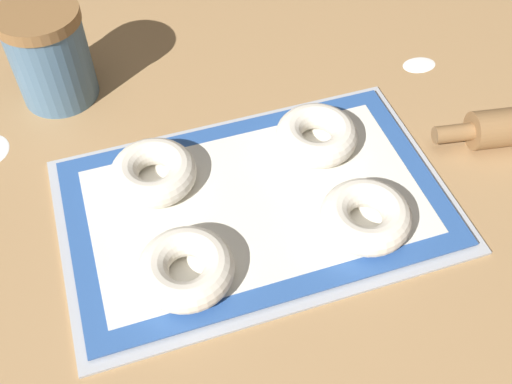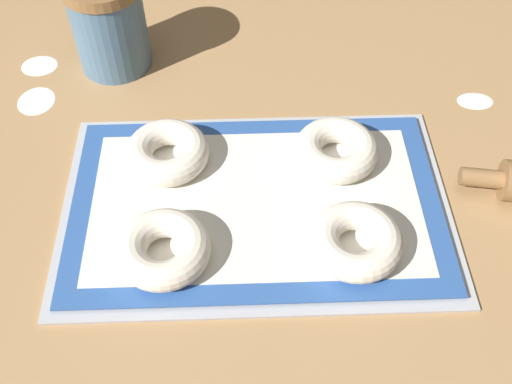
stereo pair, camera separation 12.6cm
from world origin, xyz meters
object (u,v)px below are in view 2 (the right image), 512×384
baking_tray (256,205)px  flour_canister (109,24)px  bagel_front_left (164,249)px  bagel_back_right (336,150)px  bagel_front_right (356,241)px  bagel_back_left (167,152)px

baking_tray → flour_canister: bearing=125.3°
flour_canister → bagel_front_left: bearing=-75.1°
bagel_back_right → flour_canister: flour_canister is taller
baking_tray → bagel_back_right: 0.12m
bagel_front_right → bagel_back_right: 0.14m
bagel_front_right → baking_tray: bearing=145.6°
baking_tray → bagel_front_right: bagel_front_right is taller
bagel_front_right → flour_canister: size_ratio=0.77×
bagel_front_right → bagel_back_left: same height
bagel_back_right → flour_canister: (-0.30, 0.22, 0.04)m
baking_tray → bagel_front_right: bearing=-34.4°
bagel_front_left → bagel_back_right: size_ratio=1.00×
baking_tray → bagel_front_left: (-0.10, -0.08, 0.02)m
bagel_front_right → flour_canister: (-0.31, 0.36, 0.04)m
flour_canister → bagel_front_right: bearing=-49.2°
bagel_back_right → baking_tray: bearing=-148.0°
bagel_front_right → bagel_back_right: (-0.00, 0.14, 0.00)m
bagel_back_right → flour_canister: 0.37m
bagel_front_right → bagel_back_left: (-0.22, 0.14, 0.00)m
bagel_back_right → bagel_front_left: bearing=-145.7°
baking_tray → bagel_front_left: size_ratio=4.45×
baking_tray → bagel_back_right: (0.10, 0.06, 0.02)m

